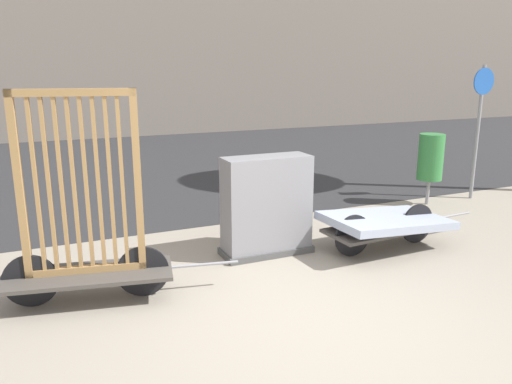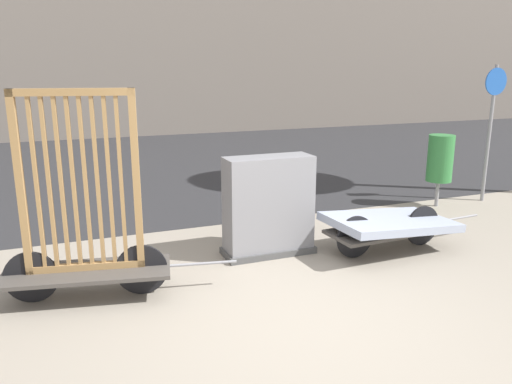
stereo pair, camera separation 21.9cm
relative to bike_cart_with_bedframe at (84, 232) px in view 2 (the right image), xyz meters
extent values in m
plane|color=gray|center=(1.83, -1.28, -0.71)|extent=(60.00, 60.00, 0.00)
cube|color=#2D2D30|center=(1.83, 7.08, -0.70)|extent=(56.00, 10.48, 0.01)
cube|color=#4C4742|center=(-0.01, 0.00, -0.42)|extent=(1.74, 0.93, 0.04)
cylinder|color=black|center=(0.52, -0.10, -0.44)|extent=(0.53, 0.14, 0.53)
cylinder|color=black|center=(-0.53, 0.11, -0.44)|extent=(0.53, 0.14, 0.53)
cylinder|color=gray|center=(1.15, -0.23, -0.42)|extent=(0.69, 0.17, 0.03)
cube|color=#A87F4C|center=(-0.01, 0.00, -0.37)|extent=(1.14, 0.29, 0.07)
cube|color=#A87F4C|center=(-0.01, 0.00, 1.36)|extent=(1.14, 0.29, 0.07)
cube|color=#A87F4C|center=(-0.53, 0.11, 0.50)|extent=(0.08, 0.08, 1.80)
cube|color=#A87F4C|center=(0.52, -0.10, 0.50)|extent=(0.08, 0.08, 1.80)
cube|color=#A87F4C|center=(-0.39, 0.08, 0.50)|extent=(0.04, 0.06, 1.73)
cube|color=#A87F4C|center=(-0.28, 0.06, 0.50)|extent=(0.04, 0.06, 1.73)
cube|color=#A87F4C|center=(-0.17, 0.03, 0.50)|extent=(0.04, 0.06, 1.73)
cube|color=#A87F4C|center=(-0.06, 0.01, 0.50)|extent=(0.04, 0.06, 1.73)
cube|color=#A87F4C|center=(0.05, -0.01, 0.50)|extent=(0.04, 0.06, 1.73)
cube|color=#A87F4C|center=(0.16, -0.03, 0.50)|extent=(0.04, 0.06, 1.73)
cube|color=#A87F4C|center=(0.27, -0.05, 0.50)|extent=(0.04, 0.06, 1.73)
cube|color=#A87F4C|center=(0.38, -0.07, 0.50)|extent=(0.04, 0.06, 1.73)
cube|color=#4C4742|center=(3.67, 0.00, -0.42)|extent=(1.69, 0.73, 0.04)
cylinder|color=black|center=(4.20, 0.03, -0.44)|extent=(0.53, 0.07, 0.53)
cylinder|color=black|center=(3.13, -0.03, -0.44)|extent=(0.53, 0.07, 0.53)
cylinder|color=gray|center=(4.84, 0.07, -0.42)|extent=(0.70, 0.07, 0.03)
cube|color=#9EA8BC|center=(3.67, 0.00, -0.32)|extent=(1.68, 1.03, 0.23)
cube|color=#4C4C4C|center=(2.19, 0.49, -0.67)|extent=(1.15, 0.47, 0.08)
cube|color=gray|center=(2.19, 0.49, -0.09)|extent=(1.09, 0.41, 1.24)
cylinder|color=gray|center=(5.72, 1.49, -0.49)|extent=(0.06, 0.06, 0.44)
cylinder|color=#337F3D|center=(5.72, 1.49, 0.12)|extent=(0.42, 0.42, 0.78)
cylinder|color=gray|center=(6.73, 1.49, 0.46)|extent=(0.06, 0.06, 2.34)
cylinder|color=blue|center=(6.73, 1.47, 1.36)|extent=(0.45, 0.02, 0.45)
camera|label=1|loc=(-0.34, -4.91, 1.58)|focal=35.00mm
camera|label=2|loc=(-0.14, -5.00, 1.58)|focal=35.00mm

